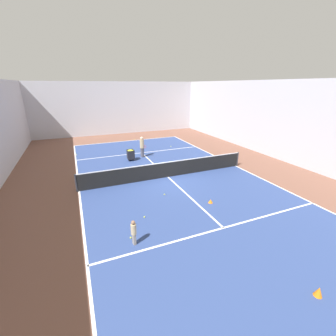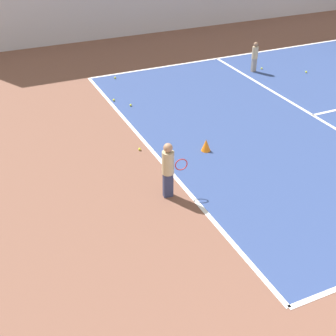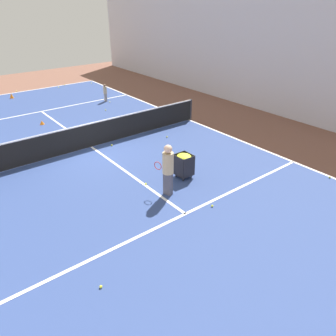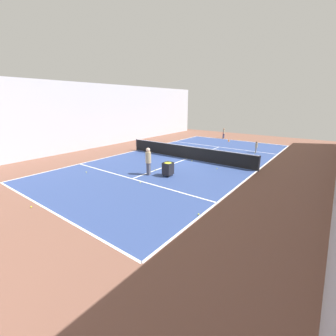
{
  "view_description": "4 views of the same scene",
  "coord_description": "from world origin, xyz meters",
  "views": [
    {
      "loc": [
        -5.4,
        -12.85,
        5.82
      ],
      "look_at": [
        0.0,
        0.0,
        0.65
      ],
      "focal_mm": 24.0,
      "sensor_mm": 36.0,
      "label": 1
    },
    {
      "loc": [
        9.53,
        -15.21,
        5.82
      ],
      "look_at": [
        1.97,
        -11.75,
        0.71
      ],
      "focal_mm": 50.0,
      "sensor_mm": 36.0,
      "label": 2
    },
    {
      "loc": [
        5.37,
        12.21,
        5.82
      ],
      "look_at": [
        -0.28,
        5.01,
        0.97
      ],
      "focal_mm": 35.0,
      "sensor_mm": 36.0,
      "label": 3
    },
    {
      "loc": [
        -9.53,
        15.21,
        4.54
      ],
      "look_at": [
        -1.42,
        4.46,
        0.53
      ],
      "focal_mm": 24.0,
      "sensor_mm": 36.0,
      "label": 4
    }
  ],
  "objects": [
    {
      "name": "tennis_ball_9",
      "position": [
        -1.2,
        -2.33,
        0.04
      ],
      "size": [
        0.07,
        0.07,
        0.07
      ],
      "primitive_type": "sphere",
      "color": "yellow",
      "rests_on": "ground"
    },
    {
      "name": "hall_enclosure_far",
      "position": [
        0.0,
        15.69,
        3.11
      ],
      "size": [
        19.86,
        0.15,
        6.22
      ],
      "color": "silver",
      "rests_on": "ground"
    },
    {
      "name": "ground_plane",
      "position": [
        0.0,
        0.0,
        0.0
      ],
      "size": [
        35.22,
        35.22,
        0.0
      ],
      "primitive_type": "plane",
      "color": "brown"
    },
    {
      "name": "tennis_net",
      "position": [
        0.0,
        0.0,
        0.56
      ],
      "size": [
        11.53,
        0.1,
        1.08
      ],
      "color": "#2D2D33",
      "rests_on": "ground"
    },
    {
      "name": "tennis_ball_5",
      "position": [
        -5.51,
        7.76,
        0.04
      ],
      "size": [
        0.07,
        0.07,
        0.07
      ],
      "primitive_type": "sphere",
      "color": "yellow",
      "rests_on": "ground"
    },
    {
      "name": "hall_enclosure_right",
      "position": [
        10.01,
        0.0,
        3.11
      ],
      "size": [
        0.15,
        31.52,
        6.22
      ],
      "color": "silver",
      "rests_on": "ground"
    },
    {
      "name": "line_sideline_left",
      "position": [
        -5.61,
        0.0,
        0.01
      ],
      "size": [
        0.1,
        22.58,
        0.0
      ],
      "primitive_type": "cube",
      "color": "white",
      "rests_on": "ground"
    },
    {
      "name": "tennis_ball_13",
      "position": [
        3.33,
        7.16,
        0.04
      ],
      "size": [
        0.07,
        0.07,
        0.07
      ],
      "primitive_type": "sphere",
      "color": "yellow",
      "rests_on": "ground"
    },
    {
      "name": "training_cone_0",
      "position": [
        0.7,
        -4.11,
        0.1
      ],
      "size": [
        0.24,
        0.24,
        0.2
      ],
      "primitive_type": "cone",
      "color": "orange",
      "rests_on": "ground"
    },
    {
      "name": "training_cone_1",
      "position": [
        0.55,
        -10.05,
        0.16
      ],
      "size": [
        0.24,
        0.24,
        0.31
      ],
      "primitive_type": "cone",
      "color": "orange",
      "rests_on": "ground"
    },
    {
      "name": "tennis_ball_6",
      "position": [
        0.77,
        11.65,
        0.04
      ],
      "size": [
        0.07,
        0.07,
        0.07
      ],
      "primitive_type": "sphere",
      "color": "yellow",
      "rests_on": "ground"
    },
    {
      "name": "tennis_ball_1",
      "position": [
        -0.76,
        0.44,
        0.04
      ],
      "size": [
        0.07,
        0.07,
        0.07
      ],
      "primitive_type": "sphere",
      "color": "yellow",
      "rests_on": "ground"
    },
    {
      "name": "tennis_ball_0",
      "position": [
        -3.23,
        1.18,
        0.04
      ],
      "size": [
        0.07,
        0.07,
        0.07
      ],
      "primitive_type": "sphere",
      "color": "yellow",
      "rests_on": "ground"
    },
    {
      "name": "child_midcourt",
      "position": [
        -3.83,
        -5.74,
        0.61
      ],
      "size": [
        0.24,
        0.24,
        1.06
      ],
      "rotation": [
        0.0,
        0.0,
        1.72
      ],
      "color": "gray",
      "rests_on": "ground"
    },
    {
      "name": "tennis_ball_2",
      "position": [
        -0.9,
        6.44,
        0.04
      ],
      "size": [
        0.07,
        0.07,
        0.07
      ],
      "primitive_type": "sphere",
      "color": "yellow",
      "rests_on": "ground"
    },
    {
      "name": "coach_at_net",
      "position": [
        -0.28,
        5.0,
        1.01
      ],
      "size": [
        0.45,
        0.68,
        1.77
      ],
      "rotation": [
        0.0,
        0.0,
        -1.25
      ],
      "color": "#4C4C56",
      "rests_on": "ground"
    },
    {
      "name": "ball_cart",
      "position": [
        -1.42,
        4.46,
        0.63
      ],
      "size": [
        0.54,
        0.58,
        0.9
      ],
      "color": "black",
      "rests_on": "ground"
    },
    {
      "name": "line_service_near",
      "position": [
        0.0,
        -6.21,
        0.01
      ],
      "size": [
        11.23,
        0.1,
        0.0
      ],
      "primitive_type": "cube",
      "color": "white",
      "rests_on": "ground"
    },
    {
      "name": "line_sideline_right",
      "position": [
        5.61,
        0.0,
        0.01
      ],
      "size": [
        0.1,
        22.58,
        0.0
      ],
      "primitive_type": "cube",
      "color": "white",
      "rests_on": "ground"
    },
    {
      "name": "line_centre_service",
      "position": [
        0.0,
        0.0,
        0.01
      ],
      "size": [
        0.1,
        12.42,
        0.0
      ],
      "primitive_type": "cube",
      "color": "white",
      "rests_on": "ground"
    },
    {
      "name": "court_playing_area",
      "position": [
        0.0,
        0.0,
        0.0
      ],
      "size": [
        11.23,
        22.58,
        0.0
      ],
      "color": "navy",
      "rests_on": "ground"
    },
    {
      "name": "tennis_ball_7",
      "position": [
        -0.04,
        4.07,
        0.04
      ],
      "size": [
        0.07,
        0.07,
        0.07
      ],
      "primitive_type": "sphere",
      "color": "yellow",
      "rests_on": "ground"
    },
    {
      "name": "line_service_far",
      "position": [
        0.0,
        6.21,
        0.01
      ],
      "size": [
        11.23,
        0.1,
        0.0
      ],
      "primitive_type": "cube",
      "color": "white",
      "rests_on": "ground"
    },
    {
      "name": "tennis_ball_10",
      "position": [
        -2.93,
        -4.11,
        0.04
      ],
      "size": [
        0.07,
        0.07,
        0.07
      ],
      "primitive_type": "sphere",
      "color": "yellow",
      "rests_on": "ground"
    },
    {
      "name": "line_baseline_far",
      "position": [
        0.0,
        11.29,
        0.01
      ],
      "size": [
        11.23,
        0.1,
        0.0
      ],
      "primitive_type": "cube",
      "color": "white",
      "rests_on": "ground"
    },
    {
      "name": "tennis_ball_4",
      "position": [
        -3.88,
        -5.34,
        0.04
      ],
      "size": [
        0.07,
        0.07,
        0.07
      ],
      "primitive_type": "sphere",
      "color": "yellow",
      "rests_on": "ground"
    }
  ]
}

